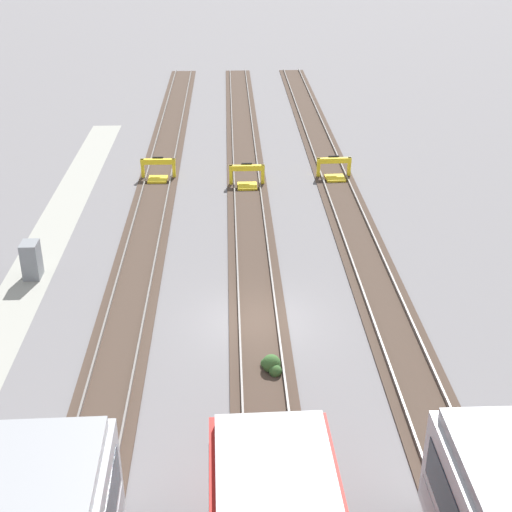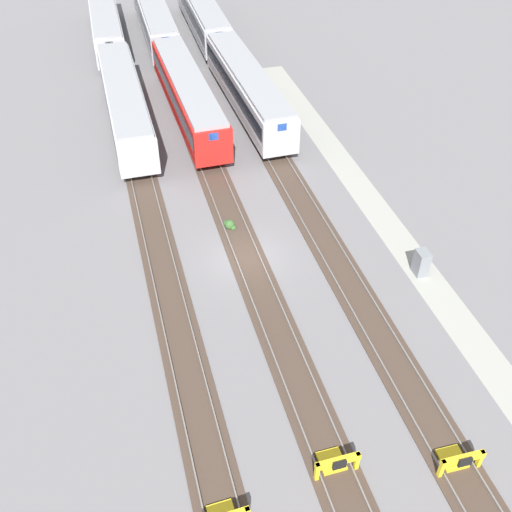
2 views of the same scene
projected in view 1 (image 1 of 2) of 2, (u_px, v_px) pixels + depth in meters
ground_plane at (258, 321)px, 27.22m from camera, size 400.00×400.00×0.00m
service_walkway at (3, 327)px, 26.86m from camera, size 54.00×2.00×0.01m
rail_track_nearest at (125, 323)px, 27.01m from camera, size 90.00×2.23×0.21m
rail_track_near_inner at (258, 320)px, 27.20m from camera, size 90.00×2.24×0.21m
rail_track_middle at (390, 318)px, 27.38m from camera, size 90.00×2.23×0.21m
bumper_stop_nearest_track at (158, 171)px, 40.91m from camera, size 1.36×2.00×1.22m
bumper_stop_near_inner_track at (247, 178)px, 39.94m from camera, size 1.35×2.00×1.22m
bumper_stop_middle_track at (334, 170)px, 41.09m from camera, size 1.37×2.01×1.22m
electrical_cabinet at (31, 260)px, 30.11m from camera, size 0.90×0.73×1.60m
weed_clump at (272, 365)px, 24.23m from camera, size 0.92×0.70×0.64m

